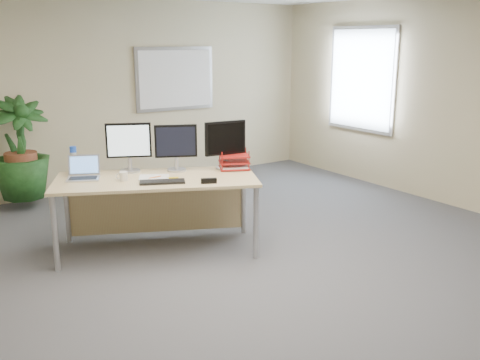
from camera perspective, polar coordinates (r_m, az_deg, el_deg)
floor at (r=4.78m, az=2.99°, el=-11.57°), size 8.00×8.00×0.00m
back_wall at (r=7.89m, az=-14.84°, el=8.63°), size 7.00×0.04×2.70m
whiteboard at (r=8.32m, az=-6.93°, el=10.67°), size 1.30×0.04×0.95m
window at (r=8.35m, az=12.83°, el=10.43°), size 0.04×1.30×1.55m
desk at (r=5.59m, az=-8.87°, el=-1.13°), size 2.18×1.61×0.77m
floor_plant at (r=7.31m, az=-22.40°, el=2.80°), size 0.96×0.96×1.50m
monitor_left at (r=5.68m, az=-11.78°, el=3.76°), size 0.44×0.23×0.52m
monitor_right at (r=5.65m, az=-6.85°, el=3.76°), size 0.42×0.22×0.49m
monitor_dark at (r=5.70m, az=-1.56°, el=4.10°), size 0.47×0.21×0.52m
laptop at (r=5.58m, az=-16.34°, el=0.77°), size 0.40×0.38×0.22m
keyboard at (r=5.24m, az=-8.28°, el=-0.20°), size 0.46×0.31×0.02m
coffee_mug at (r=5.38m, az=-12.35°, el=0.39°), size 0.12×0.08×0.09m
spiral_notebook at (r=5.44m, az=-9.16°, el=0.28°), size 0.36×0.33×0.01m
orange_pen at (r=5.41m, az=-9.06°, el=0.30°), size 0.13×0.02×0.01m
yellow_highlighter at (r=5.40m, az=-7.19°, el=0.25°), size 0.11×0.06×0.02m
water_bottle at (r=5.81m, az=-17.30°, el=2.00°), size 0.07×0.07×0.28m
letter_tray at (r=5.73m, az=-0.63°, el=1.82°), size 0.39×0.35×0.15m
stapler at (r=5.18m, az=-3.35°, el=-0.09°), size 0.16×0.10×0.05m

